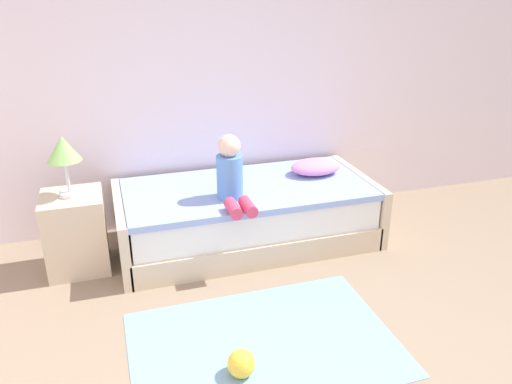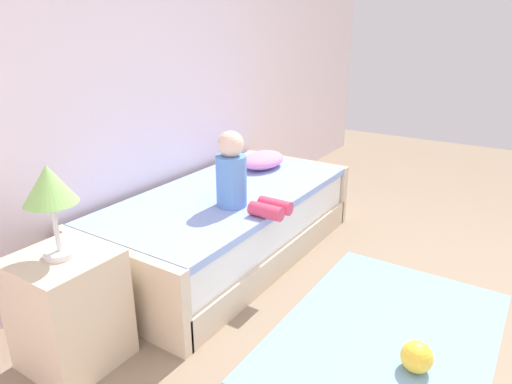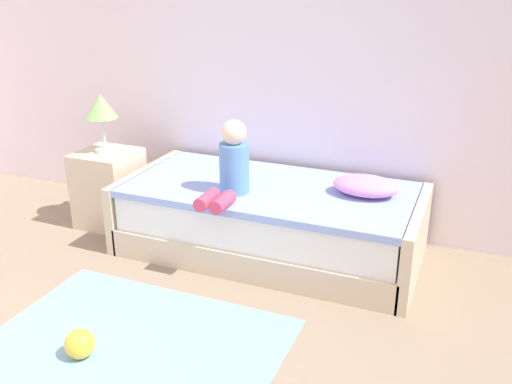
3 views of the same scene
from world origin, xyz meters
name	(u,v)px [view 1 (image 1 of 3)]	position (x,y,z in m)	size (l,w,h in m)	color
wall_rear	(221,57)	(0.00, 2.60, 1.45)	(7.20, 0.10, 2.90)	white
bed	(247,214)	(0.05, 2.00, 0.25)	(2.11, 1.00, 0.50)	beige
nightstand	(76,232)	(-1.30, 1.98, 0.30)	(0.44, 0.44, 0.60)	beige
table_lamp	(63,152)	(-1.30, 1.98, 0.94)	(0.24, 0.24, 0.45)	silver
child_figure	(231,175)	(-0.14, 1.77, 0.70)	(0.20, 0.51, 0.50)	#598CD1
pillow	(316,167)	(0.69, 2.10, 0.56)	(0.44, 0.30, 0.13)	#EA8CC6
toy_ball	(241,364)	(-0.43, 0.49, 0.08)	(0.16, 0.16, 0.16)	yellow
area_rug	(264,343)	(-0.23, 0.70, 0.00)	(1.60, 1.10, 0.01)	#7AA8CC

